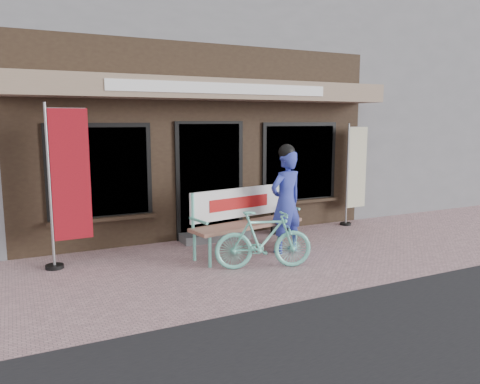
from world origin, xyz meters
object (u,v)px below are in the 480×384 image
person (286,200)px  nobori_red (67,184)px  bicycle (264,240)px  nobori_cream (355,173)px  bench (244,216)px  menu_stand (283,209)px

person → nobori_red: bearing=156.4°
bicycle → nobori_cream: nobori_cream is taller
person → bicycle: (-0.78, -0.64, -0.46)m
bench → menu_stand: (1.30, 0.88, -0.15)m
nobori_cream → menu_stand: size_ratio=2.26×
nobori_cream → bench: bearing=-166.0°
bicycle → bench: bearing=10.6°
bench → nobori_cream: bearing=6.0°
nobori_red → menu_stand: nobori_red is taller
bench → nobori_red: 2.82m
bicycle → menu_stand: bearing=-21.0°
bicycle → nobori_red: 3.06m
bench → menu_stand: size_ratio=2.17×
bicycle → nobori_red: bearing=79.4°
person → bicycle: size_ratio=1.24×
nobori_cream → menu_stand: 1.92m
nobori_red → bicycle: bearing=-30.0°
bicycle → menu_stand: (1.41, 1.77, 0.05)m
nobori_red → person: bearing=-14.4°
bench → bicycle: bench is taller
person → menu_stand: 1.36m
bicycle → menu_stand: menu_stand is taller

